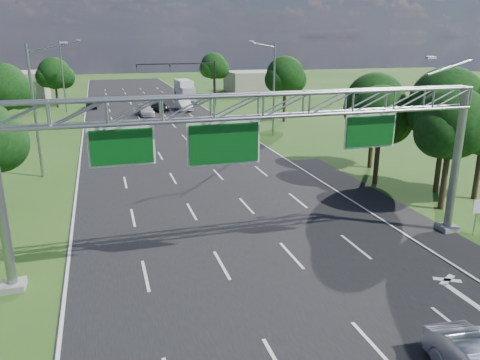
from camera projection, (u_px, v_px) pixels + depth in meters
name	position (u px, v px, depth m)	size (l,w,h in m)	color
ground	(188.00, 166.00, 39.80)	(220.00, 220.00, 0.00)	#234E17
road	(188.00, 166.00, 39.80)	(18.00, 180.00, 0.02)	black
road_flare	(405.00, 220.00, 27.95)	(3.00, 30.00, 0.02)	black
sign_gantry	(262.00, 119.00, 21.39)	(23.50, 1.00, 9.56)	gray
regulatory_sign	(477.00, 210.00, 25.34)	(0.60, 0.08, 2.10)	gray
traffic_signal	(193.00, 73.00, 72.41)	(12.21, 0.24, 7.00)	black
streetlight_l_near	(37.00, 105.00, 35.07)	(2.97, 0.22, 10.16)	gray
streetlight_l_far	(64.00, 73.00, 67.13)	(2.97, 0.22, 10.16)	gray
streetlight_r_mid	(272.00, 85.00, 50.44)	(2.97, 0.22, 10.16)	gray
tree_cluster_right	(425.00, 115.00, 32.41)	(9.91, 14.60, 8.68)	#2D2116
tree_verge_lb	(5.00, 89.00, 47.63)	(5.76, 4.80, 8.06)	#2D2116
tree_verge_lc	(55.00, 75.00, 71.48)	(5.76, 4.80, 7.62)	#2D2116
tree_verge_rd	(285.00, 77.00, 59.09)	(5.76, 4.80, 8.28)	#2D2116
tree_verge_re	(214.00, 67.00, 86.16)	(5.76, 4.80, 7.84)	#2D2116
building_left	(2.00, 88.00, 77.01)	(14.00, 10.00, 5.00)	#A49B8A
building_right	(258.00, 82.00, 93.44)	(12.00, 9.00, 4.00)	#A49B8A
car_queue_a	(146.00, 110.00, 65.28)	(1.91, 4.69, 1.36)	silver
car_queue_b	(160.00, 107.00, 69.29)	(2.02, 4.38, 1.22)	black
car_queue_c	(91.00, 104.00, 71.62)	(1.57, 3.91, 1.33)	black
car_queue_d	(184.00, 105.00, 69.76)	(1.74, 5.00, 1.65)	white
box_truck	(185.00, 90.00, 83.30)	(2.57, 8.40, 3.16)	white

